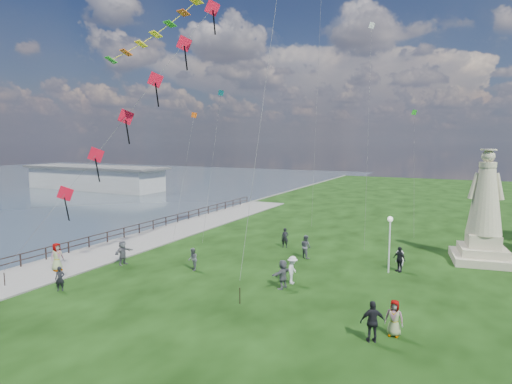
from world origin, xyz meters
The scene contains 18 objects.
waterfront centered at (-15.24, 8.99, -0.06)m, with size 200.00×200.00×1.51m.
pier_pavilion centered at (-52.00, 42.00, 1.84)m, with size 30.00×8.00×4.40m.
statue centered at (12.49, 17.93, 3.10)m, with size 4.60×4.60×8.21m.
lamppost centered at (6.80, 12.28, 2.76)m, with size 0.35×0.35×3.83m.
person_0 centered at (-9.96, 0.07, 0.73)m, with size 0.53×0.35×1.46m, color black.
person_1 centered at (-5.24, 6.85, 0.78)m, with size 0.75×0.47×1.55m, color #595960.
person_2 centered at (1.84, 7.36, 0.86)m, with size 1.12×0.58×1.73m, color silver.
person_3 centered at (7.84, 1.69, 0.93)m, with size 1.10×0.56×1.87m, color black.
person_4 centered at (8.59, 2.74, 0.84)m, with size 0.82×0.50×1.68m, color #595960.
person_5 centered at (-10.51, 5.77, 0.88)m, with size 1.63×0.70×1.76m, color #595960.
person_6 centered at (-2.04, 15.49, 0.81)m, with size 0.59×0.39×1.63m, color black.
person_7 centered at (0.60, 13.21, 0.88)m, with size 0.85×0.53×1.76m, color #595960.
person_8 centered at (7.41, 13.03, 0.73)m, with size 0.94×0.49×1.46m, color silver.
person_9 centered at (7.41, 12.83, 0.86)m, with size 1.01×0.52×1.73m, color black.
person_10 centered at (-13.20, 2.49, 0.95)m, with size 0.93×0.57×1.90m, color #595960.
person_11 centered at (1.63, 6.28, 0.87)m, with size 1.62×0.70×1.75m, color #595960.
red_kite_train centered at (-7.64, 4.61, 11.07)m, with size 9.81×9.35×17.86m.
small_kites centered at (0.02, 22.58, 13.42)m, with size 28.51×16.55×25.51m.
Camera 1 is at (11.21, -16.60, 8.82)m, focal length 30.00 mm.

